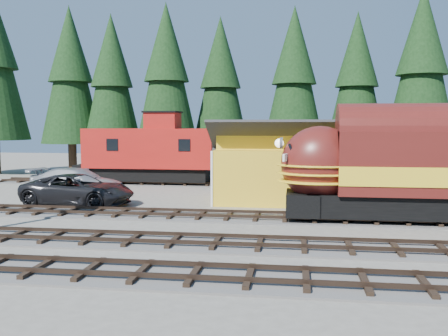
# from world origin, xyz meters

# --- Properties ---
(ground) EXTENTS (120.00, 120.00, 0.00)m
(ground) POSITION_xyz_m (0.00, 0.00, 0.00)
(ground) COLOR #6B665B
(ground) RESTS_ON ground
(track_spur) EXTENTS (32.00, 3.20, 0.33)m
(track_spur) POSITION_xyz_m (-10.00, 18.00, 0.06)
(track_spur) COLOR #4C4947
(track_spur) RESTS_ON ground
(depot) EXTENTS (12.80, 7.00, 5.30)m
(depot) POSITION_xyz_m (-0.00, 10.50, 2.96)
(depot) COLOR gold
(depot) RESTS_ON ground
(conifer_backdrop) EXTENTS (80.97, 24.35, 16.84)m
(conifer_backdrop) POSITION_xyz_m (5.30, 24.33, 9.96)
(conifer_backdrop) COLOR black
(conifer_backdrop) RESTS_ON ground
(locomotive) EXTENTS (16.88, 3.36, 4.59)m
(locomotive) POSITION_xyz_m (6.20, 4.00, 2.67)
(locomotive) COLOR black
(locomotive) RESTS_ON ground
(caboose) EXTENTS (10.82, 3.14, 5.63)m
(caboose) POSITION_xyz_m (-12.90, 18.00, 2.77)
(caboose) COLOR black
(caboose) RESTS_ON ground
(pickup_truck_a) EXTENTS (7.24, 3.94, 1.93)m
(pickup_truck_a) POSITION_xyz_m (-14.30, 6.92, 0.96)
(pickup_truck_a) COLOR black
(pickup_truck_a) RESTS_ON ground
(pickup_truck_b) EXTENTS (7.06, 3.54, 1.97)m
(pickup_truck_b) POSITION_xyz_m (-15.95, 10.47, 0.98)
(pickup_truck_b) COLOR #A2A4A9
(pickup_truck_b) RESTS_ON ground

